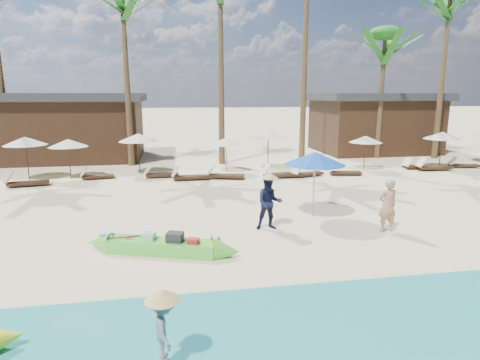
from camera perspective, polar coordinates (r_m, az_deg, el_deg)
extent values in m
plane|color=beige|center=(11.39, -4.45, -9.77)|extent=(240.00, 240.00, 0.00)
cube|color=#53CE3E|center=(11.22, -11.05, -9.32)|extent=(3.04, 1.57, 0.36)
cube|color=white|center=(11.21, -11.06, -9.24)|extent=(2.59, 1.27, 0.16)
cube|color=#262628|center=(11.00, -9.24, -8.21)|extent=(0.51, 0.45, 0.33)
cube|color=silver|center=(11.31, -12.84, -7.97)|extent=(0.41, 0.38, 0.27)
cube|color=red|center=(10.83, -6.66, -8.81)|extent=(0.35, 0.32, 0.21)
cylinder|color=red|center=(11.56, -15.46, -8.14)|extent=(0.21, 0.21, 0.09)
cylinder|color=#262628|center=(11.58, -16.73, -8.21)|extent=(0.19, 0.19, 0.08)
sphere|color=tan|center=(11.73, -17.90, -7.78)|extent=(0.17, 0.17, 0.17)
cylinder|color=#FFFE20|center=(10.84, -4.04, -8.86)|extent=(0.13, 0.13, 0.17)
cylinder|color=#FFFE20|center=(10.80, -3.04, -8.92)|extent=(0.13, 0.13, 0.17)
imported|color=tan|center=(13.29, 20.23, -3.43)|extent=(0.65, 0.45, 1.69)
imported|color=#121632|center=(12.74, 4.19, -3.28)|extent=(0.89, 0.73, 1.73)
imported|color=gray|center=(6.70, -10.77, -19.94)|extent=(0.49, 0.73, 1.05)
cylinder|color=#99999E|center=(14.16, 10.46, -0.81)|extent=(0.05, 0.05, 2.24)
cone|color=blue|center=(13.98, 10.61, 3.06)|extent=(2.14, 2.14, 0.44)
cylinder|color=#372116|center=(22.81, -28.02, 2.66)|extent=(0.05, 0.05, 2.11)
cone|color=beige|center=(22.70, -28.25, 4.91)|extent=(2.11, 2.11, 0.42)
cylinder|color=#372116|center=(22.15, -23.09, 2.69)|extent=(0.05, 0.05, 1.97)
cone|color=beige|center=(22.05, -23.28, 4.86)|extent=(1.97, 1.97, 0.39)
cube|color=#372116|center=(21.26, -27.89, -0.38)|extent=(1.84, 0.84, 0.13)
cube|color=beige|center=(21.35, -30.04, 0.30)|extent=(0.48, 0.63, 0.52)
cube|color=#372116|center=(21.66, -19.51, 0.49)|extent=(1.61, 0.77, 0.11)
cube|color=beige|center=(21.62, -21.37, 1.07)|extent=(0.43, 0.56, 0.45)
cylinder|color=#372116|center=(22.37, -14.16, 3.57)|extent=(0.05, 0.05, 2.11)
cone|color=beige|center=(22.26, -14.28, 5.88)|extent=(2.11, 2.11, 0.42)
cube|color=#372116|center=(21.19, -11.00, 0.75)|extent=(1.69, 0.64, 0.12)
cube|color=beige|center=(21.12, -13.02, 1.44)|extent=(0.40, 0.56, 0.49)
cylinder|color=#372116|center=(22.13, -1.99, 3.48)|extent=(0.05, 0.05, 1.84)
cone|color=beige|center=(22.02, -2.01, 5.53)|extent=(1.84, 1.84, 0.37)
cube|color=#372116|center=(20.32, -6.94, 0.43)|extent=(1.77, 0.60, 0.12)
cube|color=beige|center=(20.25, -9.17, 1.22)|extent=(0.40, 0.58, 0.52)
cube|color=#372116|center=(20.46, -1.91, 0.60)|extent=(1.87, 1.08, 0.13)
cube|color=beige|center=(20.54, -4.08, 1.51)|extent=(0.55, 0.67, 0.52)
cylinder|color=#372116|center=(22.91, 4.02, 4.19)|extent=(0.05, 0.05, 2.18)
cone|color=beige|center=(22.80, 4.06, 6.52)|extent=(2.18, 2.18, 0.44)
cube|color=#372116|center=(20.81, 5.92, 0.75)|extent=(1.86, 0.66, 0.13)
cube|color=beige|center=(20.51, 3.77, 1.55)|extent=(0.43, 0.61, 0.54)
cube|color=#372116|center=(21.33, 9.66, 0.87)|extent=(1.72, 0.96, 0.12)
cube|color=beige|center=(20.87, 8.07, 1.49)|extent=(0.50, 0.61, 0.48)
cylinder|color=#372116|center=(23.90, 17.32, 3.63)|extent=(0.05, 0.05, 1.88)
cone|color=beige|center=(23.81, 17.44, 5.55)|extent=(1.88, 1.88, 0.38)
cube|color=#372116|center=(22.10, 14.77, 1.03)|extent=(1.70, 0.82, 0.12)
cube|color=beige|center=(21.89, 12.98, 1.79)|extent=(0.46, 0.59, 0.48)
cylinder|color=#372116|center=(25.93, 26.65, 3.73)|extent=(0.05, 0.05, 2.07)
cone|color=beige|center=(25.84, 26.83, 5.68)|extent=(2.07, 2.07, 0.41)
cube|color=#372116|center=(25.41, 23.92, 1.80)|extent=(1.73, 0.74, 0.12)
cube|color=beige|center=(24.89, 22.68, 2.40)|extent=(0.44, 0.59, 0.49)
cube|color=#372116|center=(25.25, 25.91, 1.59)|extent=(1.88, 0.76, 0.13)
cube|color=beige|center=(24.80, 24.36, 2.32)|extent=(0.46, 0.63, 0.53)
cube|color=#372116|center=(26.98, 29.23, 1.83)|extent=(1.69, 0.86, 0.11)
cube|color=beige|center=(26.63, 27.92, 2.47)|extent=(0.47, 0.59, 0.47)
cone|color=brown|center=(27.35, -30.98, 12.97)|extent=(0.40, 0.40, 10.89)
cone|color=brown|center=(24.94, -15.78, 13.51)|extent=(0.40, 0.40, 10.08)
cone|color=brown|center=(24.78, -2.70, 15.32)|extent=(0.40, 0.40, 11.26)
cone|color=brown|center=(26.39, 9.21, 17.05)|extent=(0.40, 0.40, 13.16)
cone|color=brown|center=(28.58, 19.41, 11.04)|extent=(0.40, 0.40, 8.07)
ellipsoid|color=#1F691A|center=(28.84, 20.00, 19.06)|extent=(2.08, 2.08, 0.88)
cone|color=brown|center=(29.89, 26.82, 12.92)|extent=(0.40, 0.40, 10.64)
cube|color=#372116|center=(29.01, -23.99, 6.45)|extent=(10.00, 6.00, 3.80)
cube|color=#2D2D33|center=(28.91, -24.36, 10.69)|extent=(10.80, 6.60, 0.50)
cube|color=#372116|center=(31.84, 18.39, 7.29)|extent=(8.00, 6.00, 3.80)
cube|color=#2D2D33|center=(31.76, 18.65, 11.15)|extent=(8.80, 6.60, 0.50)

